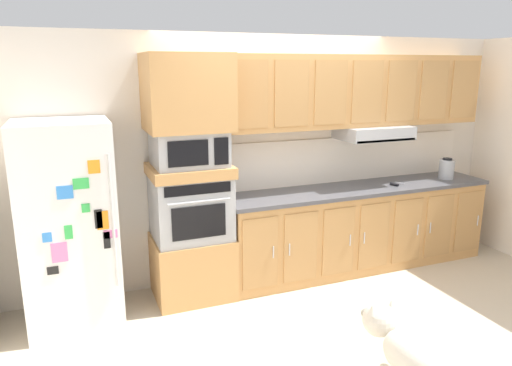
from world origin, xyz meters
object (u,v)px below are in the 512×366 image
refrigerator (69,225)px  microwave (189,148)px  built_in_oven (191,207)px  electric_kettle (447,169)px  dog (405,350)px  screwdriver (395,184)px

refrigerator → microwave: bearing=3.6°
refrigerator → built_in_oven: size_ratio=2.51×
electric_kettle → built_in_oven: bearing=179.1°
refrigerator → electric_kettle: size_ratio=7.33×
electric_kettle → dog: electric_kettle is taller
microwave → refrigerator: bearing=-176.4°
refrigerator → screwdriver: refrigerator is taller
electric_kettle → screwdriver: bearing=-175.9°
refrigerator → built_in_oven: bearing=3.6°
built_in_oven → microwave: size_ratio=1.09×
microwave → electric_kettle: 3.04m
screwdriver → electric_kettle: size_ratio=0.65×
built_in_oven → microwave: microwave is taller
screwdriver → electric_kettle: (0.76, 0.05, 0.10)m
refrigerator → electric_kettle: 4.08m
microwave → screwdriver: (2.25, -0.10, -0.53)m
screwdriver → microwave: bearing=177.4°
built_in_oven → microwave: bearing=-0.8°
screwdriver → refrigerator: bearing=179.4°
refrigerator → microwave: 1.22m
built_in_oven → dog: built_in_oven is taller
microwave → electric_kettle: microwave is taller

